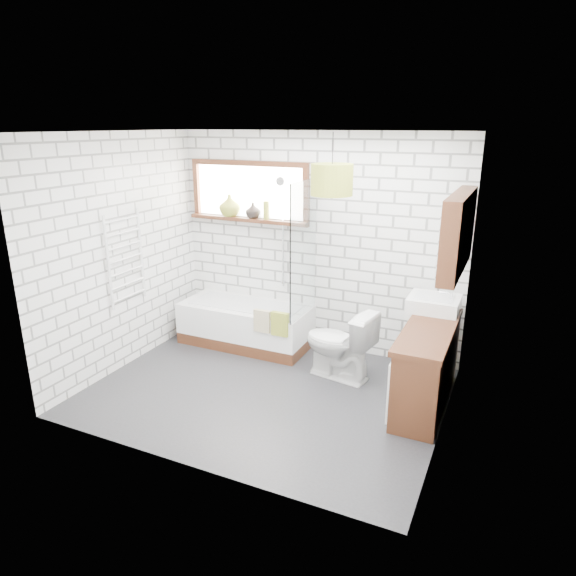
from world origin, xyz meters
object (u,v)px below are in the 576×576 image
at_px(bathtub, 246,324).
at_px(pendant, 332,180).
at_px(basin, 434,304).
at_px(vanity, 427,366).
at_px(toilet, 339,343).

bearing_deg(bathtub, pendant, -29.03).
height_order(basin, pendant, pendant).
distance_m(vanity, pendant, 1.96).
height_order(bathtub, basin, basin).
distance_m(basin, toilet, 1.05).
relative_size(bathtub, basin, 3.12).
relative_size(vanity, basin, 2.70).
height_order(basin, toilet, basin).
xyz_separation_m(vanity, pendant, (-0.92, -0.23, 1.72)).
relative_size(bathtub, vanity, 1.16).
height_order(bathtub, toilet, toilet).
bearing_deg(toilet, vanity, 89.75).
relative_size(basin, toilet, 0.65).
bearing_deg(vanity, toilet, 170.21).
bearing_deg(vanity, basin, 96.84).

